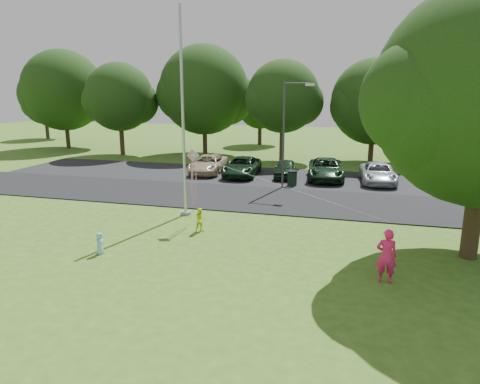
% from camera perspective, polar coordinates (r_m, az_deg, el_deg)
% --- Properties ---
extents(ground, '(120.00, 120.00, 0.00)m').
position_cam_1_polar(ground, '(16.34, -2.33, -8.72)').
color(ground, '#3A671B').
rests_on(ground, ground).
extents(park_road, '(60.00, 6.00, 0.06)m').
position_cam_1_polar(park_road, '(24.65, 3.86, -0.99)').
color(park_road, black).
rests_on(park_road, ground).
extents(parking_strip, '(42.00, 7.00, 0.06)m').
position_cam_1_polar(parking_strip, '(30.89, 6.19, 1.92)').
color(parking_strip, black).
rests_on(parking_strip, ground).
extents(flagpole, '(0.50, 0.50, 10.00)m').
position_cam_1_polar(flagpole, '(21.12, -7.56, 7.91)').
color(flagpole, '#B7BABF').
rests_on(flagpole, ground).
extents(street_lamp, '(1.89, 0.43, 6.72)m').
position_cam_1_polar(street_lamp, '(26.99, 6.40, 8.86)').
color(street_lamp, '#3F3F44').
rests_on(street_lamp, ground).
extents(trash_can, '(0.65, 0.65, 1.04)m').
position_cam_1_polar(trash_can, '(28.14, 6.97, 1.78)').
color(trash_can, black).
rests_on(trash_can, ground).
extents(tree_row, '(64.35, 11.94, 10.88)m').
position_cam_1_polar(tree_row, '(38.78, 10.82, 12.55)').
color(tree_row, '#332316').
rests_on(tree_row, ground).
extents(horizon_trees, '(77.46, 7.20, 7.02)m').
position_cam_1_polar(horizon_trees, '(48.36, 14.61, 10.82)').
color(horizon_trees, '#332316').
rests_on(horizon_trees, ground).
extents(parked_cars, '(14.67, 5.53, 1.45)m').
position_cam_1_polar(parked_cars, '(30.70, 6.26, 3.19)').
color(parked_cars, '#C6B793').
rests_on(parked_cars, ground).
extents(woman, '(0.67, 0.44, 1.83)m').
position_cam_1_polar(woman, '(14.83, 18.94, -8.06)').
color(woman, '#FB2168').
rests_on(woman, ground).
extents(child_yellow, '(0.67, 0.66, 1.09)m').
position_cam_1_polar(child_yellow, '(19.07, -5.27, -3.73)').
color(child_yellow, '#E1FF28').
rests_on(child_yellow, ground).
extents(child_blue, '(0.30, 0.44, 0.86)m').
position_cam_1_polar(child_blue, '(17.37, -18.22, -6.53)').
color(child_blue, '#9CD0EF').
rests_on(child_blue, ground).
extents(kite, '(8.52, 4.34, 2.66)m').
position_cam_1_polar(kite, '(19.25, -5.69, 3.45)').
color(kite, pink).
rests_on(kite, ground).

